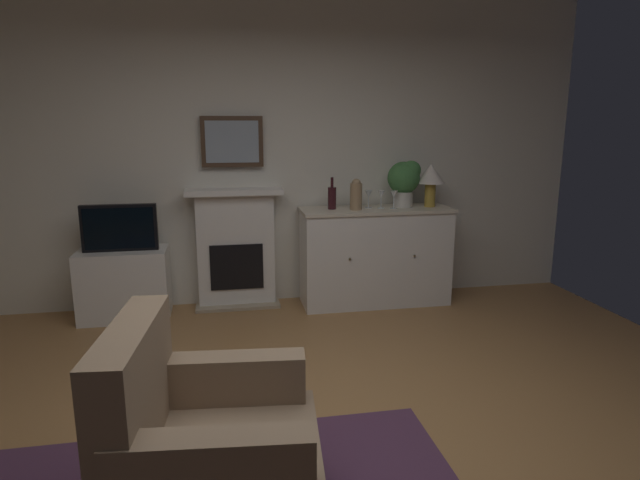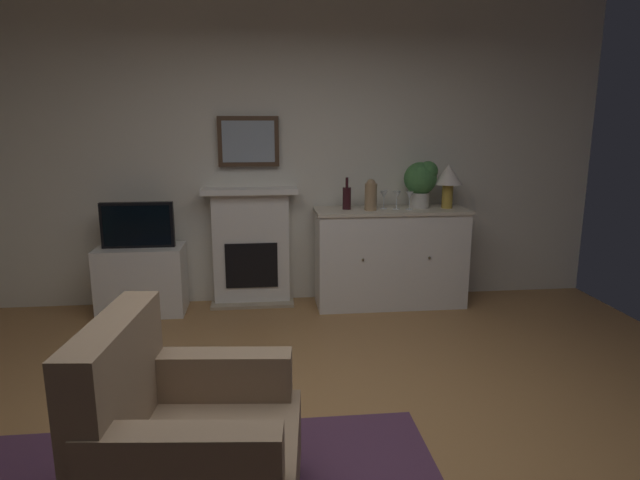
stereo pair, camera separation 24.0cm
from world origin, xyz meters
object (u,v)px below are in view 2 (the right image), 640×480
wine_glass_right (410,196)px  table_lamp (448,178)px  tv_cabinet (142,280)px  armchair (186,443)px  potted_plant_small (421,180)px  tv_set (137,225)px  framed_picture (248,142)px  vase_decorative (371,195)px  sideboard_cabinet (390,257)px  wine_glass_left (384,195)px  wine_bottle (347,198)px  fireplace_unit (251,247)px  wine_glass_center (397,196)px

wine_glass_right → table_lamp: bearing=7.9°
tv_cabinet → armchair: size_ratio=0.82×
wine_glass_right → potted_plant_small: size_ratio=0.38×
tv_cabinet → tv_set: 0.51m
framed_picture → potted_plant_small: size_ratio=1.28×
wine_glass_right → vase_decorative: (-0.36, 0.00, 0.02)m
table_lamp → sideboard_cabinet: bearing=-180.0°
wine_glass_left → sideboard_cabinet: bearing=-20.0°
framed_picture → sideboard_cabinet: (1.28, -0.22, -1.06)m
framed_picture → tv_set: size_ratio=0.89×
wine_glass_right → tv_set: (-2.41, 0.04, -0.22)m
wine_bottle → fireplace_unit: bearing=170.2°
fireplace_unit → wine_glass_left: 1.32m
tv_cabinet → sideboard_cabinet: bearing=-0.4°
table_lamp → wine_glass_right: 0.40m
fireplace_unit → armchair: bearing=-94.5°
wine_glass_center → vase_decorative: (-0.25, -0.04, 0.02)m
sideboard_cabinet → vase_decorative: bearing=-166.3°
armchair → table_lamp: bearing=53.0°
sideboard_cabinet → armchair: (-1.51, -2.70, -0.07)m
vase_decorative → armchair: bearing=-116.2°
framed_picture → armchair: framed_picture is taller
tv_set → potted_plant_small: (2.54, 0.05, 0.36)m
wine_bottle → potted_plant_small: size_ratio=0.67×
sideboard_cabinet → table_lamp: table_lamp is taller
vase_decorative → potted_plant_small: 0.51m
tv_cabinet → potted_plant_small: 2.69m
wine_glass_left → vase_decorative: (-0.14, -0.07, 0.02)m
sideboard_cabinet → vase_decorative: size_ratio=4.98×
wine_glass_right → potted_plant_small: (0.13, 0.10, 0.13)m
tv_set → armchair: 2.83m
table_lamp → tv_cabinet: 2.92m
fireplace_unit → tv_cabinet: size_ratio=1.47×
potted_plant_small → armchair: (-1.79, -2.74, -0.79)m
fireplace_unit → wine_glass_left: fireplace_unit is taller
framed_picture → wine_glass_right: bearing=-10.8°
fireplace_unit → potted_plant_small: bearing=-4.8°
tv_set → table_lamp: bearing=0.2°
framed_picture → armchair: 3.14m
sideboard_cabinet → table_lamp: 0.90m
wine_glass_left → vase_decorative: size_ratio=0.59×
framed_picture → wine_glass_right: 1.54m
fireplace_unit → wine_glass_left: bearing=-7.1°
wine_glass_right → vase_decorative: 0.36m
sideboard_cabinet → wine_glass_right: size_ratio=8.48×
wine_bottle → potted_plant_small: bearing=1.6°
table_lamp → wine_glass_left: size_ratio=2.42×
fireplace_unit → vase_decorative: size_ratio=3.91×
wine_glass_left → potted_plant_small: 0.38m
wine_glass_center → framed_picture: bearing=169.9°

